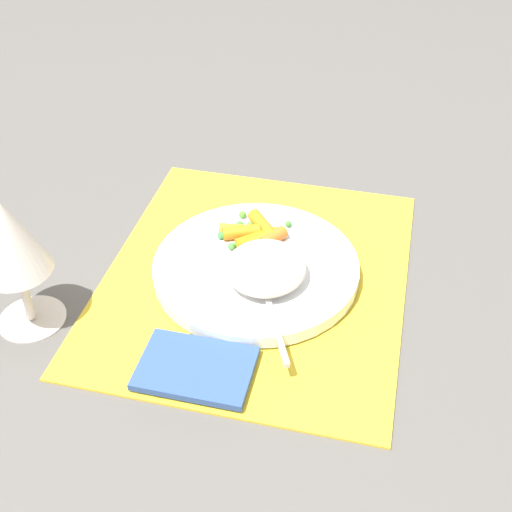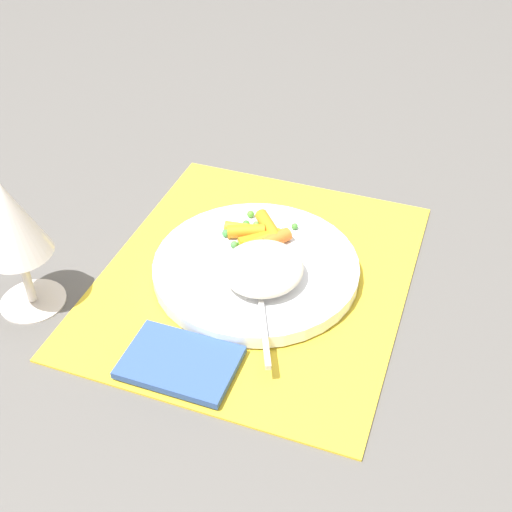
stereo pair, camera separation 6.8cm
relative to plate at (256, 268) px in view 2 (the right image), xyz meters
The scene contains 9 objects.
ground_plane 0.01m from the plate, ahead, with size 2.40×2.40×0.00m, color #565451.
placemat 0.01m from the plate, ahead, with size 0.41×0.35×0.01m, color gold.
plate is the anchor object (origin of this frame).
rice_mound 0.04m from the plate, 145.70° to the right, with size 0.10×0.09×0.03m, color beige.
carrot_portion 0.04m from the plate, 12.91° to the left, with size 0.08×0.09×0.02m.
pea_scatter 0.05m from the plate, 20.51° to the left, with size 0.08×0.09×0.01m.
fork 0.04m from the plate, 155.96° to the right, with size 0.20×0.10×0.01m.
wine_glass 0.28m from the plate, 119.37° to the left, with size 0.08×0.08×0.16m.
napkin 0.16m from the plate, behind, with size 0.08×0.12×0.01m, color #33518C.
Camera 2 is at (-0.56, -0.20, 0.53)m, focal length 46.95 mm.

